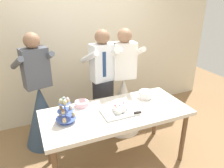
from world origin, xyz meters
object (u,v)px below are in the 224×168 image
cupcake_stand (65,112)px  plate_stack (146,94)px  dessert_table (116,116)px  person_guest (41,108)px  main_cake_tray (119,110)px  person_groom (103,91)px  round_cake (82,104)px  person_bride (123,97)px

cupcake_stand → plate_stack: 1.15m
plate_stack → cupcake_stand: bearing=-171.4°
dessert_table → person_guest: 1.15m
cupcake_stand → main_cake_tray: 0.64m
plate_stack → person_groom: 0.67m
plate_stack → round_cake: (-0.88, 0.10, -0.02)m
main_cake_tray → plate_stack: main_cake_tray is taller
round_cake → main_cake_tray: bearing=-41.0°
dessert_table → main_cake_tray: size_ratio=4.14×
dessert_table → person_bride: (0.41, 0.65, -0.12)m
dessert_table → person_groom: bearing=82.7°
main_cake_tray → person_bride: person_bride is taller
person_guest → person_bride: bearing=-7.2°
cupcake_stand → person_groom: size_ratio=0.18×
dessert_table → plate_stack: (0.52, 0.18, 0.12)m
cupcake_stand → plate_stack: bearing=8.6°
cupcake_stand → dessert_table: bearing=-0.6°
dessert_table → round_cake: size_ratio=7.50×
cupcake_stand → person_guest: bearing=104.5°
main_cake_tray → dessert_table: bearing=108.9°
plate_stack → person_bride: person_bride is taller
dessert_table → person_groom: size_ratio=1.08×
person_groom → person_bride: bearing=-6.5°
main_cake_tray → person_guest: bearing=134.5°
dessert_table → round_cake: (-0.36, 0.27, 0.11)m
main_cake_tray → plate_stack: size_ratio=2.19×
cupcake_stand → person_guest: (-0.21, 0.79, -0.32)m
person_groom → plate_stack: bearing=-49.2°
plate_stack → person_groom: (-0.44, 0.51, -0.08)m
plate_stack → person_guest: bearing=155.1°
plate_stack → round_cake: bearing=173.7°
person_bride → person_guest: (-1.23, 0.16, 0.00)m
main_cake_tray → cupcake_stand: bearing=174.8°
plate_stack → round_cake: size_ratio=0.83×
cupcake_stand → round_cake: (0.26, 0.27, -0.09)m
main_cake_tray → person_groom: (0.07, 0.73, -0.07)m
person_bride → person_guest: same height
dessert_table → main_cake_tray: (0.02, -0.05, 0.11)m
round_cake → person_guest: size_ratio=0.14×
cupcake_stand → round_cake: cupcake_stand is taller
dessert_table → plate_stack: size_ratio=9.08×
cupcake_stand → main_cake_tray: size_ratio=0.70×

